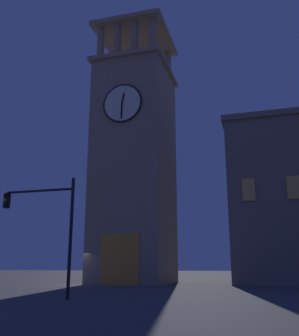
# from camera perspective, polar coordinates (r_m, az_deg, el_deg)

# --- Properties ---
(ground_plane) EXTENTS (200.00, 200.00, 0.00)m
(ground_plane) POSITION_cam_1_polar(r_m,az_deg,el_deg) (33.38, -10.69, -16.65)
(ground_plane) COLOR #424247
(clocktower) EXTENTS (6.94, 7.83, 26.68)m
(clocktower) POSITION_cam_1_polar(r_m,az_deg,el_deg) (35.91, -2.18, 0.50)
(clocktower) COLOR gray
(clocktower) RESTS_ON ground_plane
(traffic_signal_near) EXTENTS (3.90, 0.41, 5.66)m
(traffic_signal_near) POSITION_cam_1_polar(r_m,az_deg,el_deg) (19.50, -14.83, -7.17)
(traffic_signal_near) COLOR black
(traffic_signal_near) RESTS_ON ground_plane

